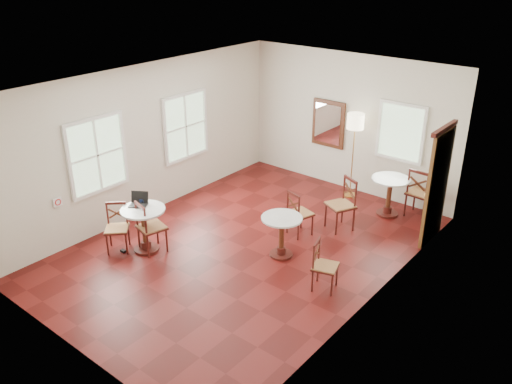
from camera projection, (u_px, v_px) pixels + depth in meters
ground at (246, 247)px, 9.64m from camera, size 7.00×7.00×0.00m
room_shell at (252, 144)px, 9.08m from camera, size 5.02×7.02×3.01m
cafe_table_near at (144, 225)px, 9.35m from camera, size 0.78×0.78×0.82m
cafe_table_mid at (282, 232)px, 9.20m from camera, size 0.71×0.71×0.75m
cafe_table_back at (389, 192)px, 10.64m from camera, size 0.75×0.75×0.80m
chair_near_a at (150, 227)px, 9.34m from camera, size 0.54×0.54×0.97m
chair_near_b at (117, 228)px, 9.41m from camera, size 0.57×0.57×0.88m
chair_mid_a at (299, 213)px, 9.91m from camera, size 0.51×0.51×0.89m
chair_mid_b at (324, 266)px, 8.32m from camera, size 0.48×0.48×0.83m
chair_back_a at (420, 193)px, 10.57m from camera, size 0.50×0.50×1.03m
chair_back_b at (342, 204)px, 10.10m from camera, size 0.63×0.63×1.02m
floor_lamp at (355, 127)px, 11.02m from camera, size 0.36×0.36×1.85m
laptop at (139, 202)px, 9.36m from camera, size 0.40×0.38×0.22m
mouse at (139, 205)px, 9.30m from camera, size 0.10×0.07×0.04m
navy_mug at (141, 201)px, 9.42m from camera, size 0.10×0.07×0.08m
water_glass at (136, 205)px, 9.25m from camera, size 0.06×0.06×0.10m
power_adapter at (123, 251)px, 9.49m from camera, size 0.10×0.06×0.04m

